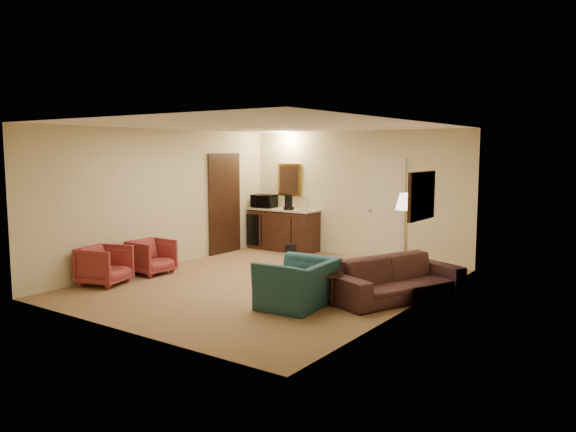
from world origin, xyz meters
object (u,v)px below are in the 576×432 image
Objects in this scene: rose_chair_near at (152,255)px; microwave at (264,200)px; coffee_table at (317,287)px; coffee_maker at (289,202)px; teal_armchair at (298,275)px; sofa at (397,271)px; floor_lamp at (407,238)px; wetbar_cabinet at (283,229)px; waste_bin at (291,251)px; rose_chair_far at (104,263)px.

microwave is (0.00, 3.30, 0.76)m from rose_chair_near.
coffee_table is 4.80m from microwave.
coffee_table is 2.49× the size of coffee_maker.
teal_armchair is 1.97× the size of microwave.
floor_lamp reaches higher than sofa.
teal_armchair is 1.52× the size of rose_chair_near.
microwave is (-3.35, 3.57, 0.64)m from teal_armchair.
waste_bin is at bearing -45.71° from wetbar_cabinet.
sofa is at bearing -77.24° from rose_chair_near.
rose_chair_near is 0.45× the size of floor_lamp.
microwave is at bearing 159.24° from coffee_maker.
waste_bin is at bearing 167.80° from floor_lamp.
coffee_table reaches higher than waste_bin.
rose_chair_near is 3.39m from coffee_maker.
floor_lamp is (0.63, 2.30, 0.30)m from teal_armchair.
rose_chair_far reaches higher than coffee_table.
microwave is at bearing 0.33° from rose_chair_near.
microwave is (-0.50, -0.05, 0.64)m from wetbar_cabinet.
wetbar_cabinet is at bearing -1.51° from microwave.
rose_chair_far is (-4.30, -1.95, -0.06)m from sofa.
rose_chair_far is 2.16× the size of coffee_maker.
floor_lamp is at bearing 159.63° from teal_armchair.
coffee_maker reaches higher than sofa.
sofa is 1.24m from coffee_table.
wetbar_cabinet is 2.00× the size of coffee_table.
microwave reaches higher than rose_chair_far.
floor_lamp reaches higher than rose_chair_far.
sofa is 1.55m from teal_armchair.
teal_armchair reaches higher than coffee_table.
microwave is 1.60× the size of coffee_maker.
floor_lamp reaches higher than rose_chair_near.
teal_armchair is at bearing -105.32° from floor_lamp.
microwave reaches higher than waste_bin.
floor_lamp reaches higher than microwave.
teal_armchair is (-0.95, -1.22, 0.04)m from sofa.
wetbar_cabinet is at bearing -23.52° from rose_chair_far.
teal_armchair is 3.36m from rose_chair_near.
rose_chair_far reaches higher than rose_chair_near.
sofa is 4.01× the size of microwave.
wetbar_cabinet is 1.57× the size of teal_armchair.
rose_chair_far is 4.36m from microwave.
coffee_maker is (-2.62, 3.50, 0.63)m from teal_armchair.
waste_bin is (-2.24, 2.56, -0.09)m from coffee_table.
wetbar_cabinet reaches higher than waste_bin.
wetbar_cabinet is 3.11× the size of microwave.
wetbar_cabinet is 4.41m from coffee_table.
coffee_table is (3.44, 0.07, -0.11)m from rose_chair_near.
sofa is at bearing 137.01° from teal_armchair.
rose_chair_far is 0.47× the size of floor_lamp.
coffee_maker is (-0.47, 0.60, 0.94)m from waste_bin.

